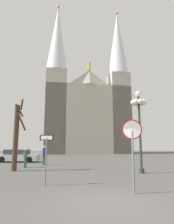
{
  "coord_description": "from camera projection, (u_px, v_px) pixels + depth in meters",
  "views": [
    {
      "loc": [
        -1.03,
        -6.56,
        1.82
      ],
      "look_at": [
        0.32,
        20.33,
        6.37
      ],
      "focal_mm": 31.73,
      "sensor_mm": 36.0,
      "label": 1
    }
  ],
  "objects": [
    {
      "name": "bare_tree",
      "position": [
        16.0,
        135.0,
        14.62
      ],
      "size": [
        0.86,
        1.13,
        5.3
      ],
      "color": "#473323",
      "rests_on": "ground"
    },
    {
      "name": "one_way_arrow_sign",
      "position": [
        46.0,
        152.0,
        9.35
      ],
      "size": [
        0.67,
        0.17,
        2.32
      ],
      "color": "slate",
      "rests_on": "ground"
    },
    {
      "name": "pedestrian_standing",
      "position": [
        26.0,
        156.0,
        16.56
      ],
      "size": [
        0.32,
        0.32,
        1.56
      ],
      "color": "#33663F",
      "rests_on": "ground"
    },
    {
      "name": "cathedral",
      "position": [
        87.0,
        107.0,
        47.01
      ],
      "size": [
        20.14,
        13.47,
        35.16
      ],
      "color": "#BCB5A5",
      "rests_on": "ground"
    },
    {
      "name": "parked_car_near_silver",
      "position": [
        18.0,
        156.0,
        21.93
      ],
      "size": [
        4.49,
        2.19,
        1.37
      ],
      "color": "#B7B7BC",
      "rests_on": "ground"
    },
    {
      "name": "ground_plane",
      "position": [
        109.0,
        204.0,
        6.21
      ],
      "size": [
        120.0,
        120.0,
        0.0
      ],
      "primitive_type": "plane",
      "color": "#514F4C"
    },
    {
      "name": "street_lamp",
      "position": [
        139.0,
        111.0,
        13.8
      ],
      "size": [
        1.14,
        1.14,
        5.63
      ],
      "color": "#2D3833",
      "rests_on": "ground"
    },
    {
      "name": "stop_sign",
      "position": [
        132.0,
        140.0,
        7.9
      ],
      "size": [
        0.81,
        0.11,
        2.86
      ],
      "color": "slate",
      "rests_on": "ground"
    },
    {
      "name": "pedestrian_walking",
      "position": [
        44.0,
        153.0,
        18.61
      ],
      "size": [
        0.32,
        0.32,
        1.78
      ],
      "color": "#33663F",
      "rests_on": "ground"
    }
  ]
}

